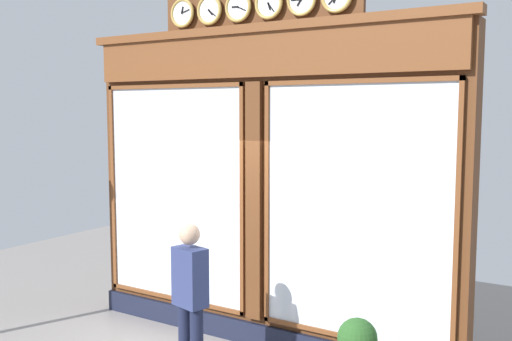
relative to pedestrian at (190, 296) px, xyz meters
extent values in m
cube|color=#5B3319|center=(-0.08, -1.31, 0.94)|extent=(4.92, 0.30, 3.74)
cube|color=#191E33|center=(-0.08, -1.14, -0.79)|extent=(4.92, 0.08, 0.28)
cube|color=brown|center=(-0.08, -1.12, 2.56)|extent=(4.82, 0.08, 0.50)
cube|color=brown|center=(-0.08, -1.14, 2.86)|extent=(5.01, 0.20, 0.10)
cube|color=silver|center=(-1.33, -1.15, 0.84)|extent=(2.11, 0.02, 2.73)
cube|color=brown|center=(-1.33, -1.13, 2.23)|extent=(2.21, 0.04, 0.05)
cube|color=brown|center=(-1.33, -1.13, -0.56)|extent=(2.21, 0.04, 0.05)
cube|color=brown|center=(-2.41, -1.13, 0.84)|extent=(0.05, 0.04, 2.83)
cube|color=brown|center=(-0.26, -1.13, 0.84)|extent=(0.05, 0.04, 2.83)
cube|color=silver|center=(1.17, -1.15, 0.84)|extent=(2.11, 0.02, 2.73)
cube|color=brown|center=(1.17, -1.13, 2.23)|extent=(2.21, 0.04, 0.05)
cube|color=brown|center=(1.17, -1.13, -0.56)|extent=(2.21, 0.04, 0.05)
cube|color=brown|center=(2.25, -1.13, 0.84)|extent=(0.05, 0.04, 2.83)
cube|color=brown|center=(0.09, -1.13, 0.84)|extent=(0.05, 0.04, 2.83)
cube|color=#5B3319|center=(-0.08, -1.13, 0.84)|extent=(0.20, 0.10, 2.83)
cube|color=#5B3319|center=(-0.08, -1.18, 3.12)|extent=(2.63, 0.06, 0.56)
cube|color=black|center=(-1.07, -1.09, 3.07)|extent=(0.10, 0.01, 0.09)
cylinder|color=white|center=(-0.70, -1.10, 3.12)|extent=(0.29, 0.02, 0.29)
torus|color=#B79347|center=(-0.70, -1.10, 3.12)|extent=(0.36, 0.04, 0.36)
cube|color=black|center=(-0.68, -1.09, 3.09)|extent=(0.06, 0.01, 0.07)
cube|color=black|center=(-0.64, -1.09, 3.12)|extent=(0.12, 0.01, 0.02)
cylinder|color=white|center=(-0.29, -1.10, 3.12)|extent=(0.29, 0.02, 0.29)
torus|color=#B79347|center=(-0.29, -1.10, 3.12)|extent=(0.36, 0.04, 0.36)
cube|color=black|center=(-0.30, -1.09, 3.08)|extent=(0.04, 0.01, 0.08)
cube|color=black|center=(-0.33, -1.09, 3.07)|extent=(0.09, 0.01, 0.11)
sphere|color=black|center=(-0.29, -1.09, 3.12)|extent=(0.02, 0.02, 0.02)
cylinder|color=white|center=(0.13, -1.10, 3.12)|extent=(0.29, 0.02, 0.29)
torus|color=#B79347|center=(0.13, -1.10, 3.12)|extent=(0.36, 0.04, 0.36)
cube|color=black|center=(0.17, -1.09, 3.12)|extent=(0.08, 0.01, 0.02)
cube|color=black|center=(0.07, -1.09, 3.09)|extent=(0.12, 0.01, 0.06)
sphere|color=black|center=(0.13, -1.09, 3.12)|extent=(0.02, 0.02, 0.02)
cylinder|color=white|center=(0.54, -1.10, 3.12)|extent=(0.29, 0.02, 0.29)
torus|color=#B79347|center=(0.54, -1.10, 3.12)|extent=(0.36, 0.04, 0.36)
cube|color=black|center=(0.51, -1.09, 3.09)|extent=(0.07, 0.01, 0.07)
cube|color=black|center=(0.49, -1.09, 3.08)|extent=(0.10, 0.01, 0.09)
sphere|color=black|center=(0.54, -1.09, 3.12)|extent=(0.02, 0.02, 0.02)
cylinder|color=white|center=(0.95, -1.10, 3.12)|extent=(0.29, 0.02, 0.29)
torus|color=#B79347|center=(0.95, -1.10, 3.12)|extent=(0.36, 0.04, 0.36)
cube|color=black|center=(0.94, -1.09, 3.16)|extent=(0.04, 0.01, 0.08)
cube|color=black|center=(0.90, -1.09, 3.13)|extent=(0.12, 0.01, 0.05)
sphere|color=black|center=(0.95, -1.09, 3.12)|extent=(0.02, 0.02, 0.02)
cylinder|color=#191E38|center=(0.10, -0.02, -0.52)|extent=(0.14, 0.14, 0.82)
cube|color=navy|center=(0.00, 0.00, 0.20)|extent=(0.40, 0.30, 0.62)
sphere|color=tan|center=(0.00, 0.00, 0.65)|extent=(0.22, 0.22, 0.22)
sphere|color=#285623|center=(-1.67, -0.47, -0.26)|extent=(0.39, 0.39, 0.39)
camera|label=1|loc=(-3.70, 4.60, 1.93)|focal=40.61mm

